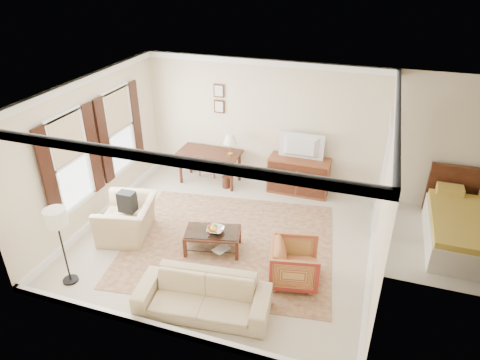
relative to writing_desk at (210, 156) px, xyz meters
The scene contains 21 objects.
room_shell 2.94m from the writing_desk, 61.06° to the right, with size 5.51×5.01×2.91m.
annex_bedroom 5.70m from the writing_desk, ahead, with size 3.00×2.70×2.90m.
window_front 3.28m from the writing_desk, 119.83° to the right, with size 0.12×1.56×1.80m, color #CCB284, non-canonical shape.
window_rear 2.13m from the writing_desk, 144.03° to the right, with size 0.12×1.56×1.80m, color #CCB284, non-canonical shape.
doorway 3.90m from the writing_desk, ahead, with size 0.10×1.12×2.25m, color white, non-canonical shape.
rug 2.60m from the writing_desk, 60.16° to the right, with size 3.85×3.30×0.01m, color maroon.
writing_desk is the anchor object (origin of this frame).
desk_chair 0.41m from the writing_desk, 114.20° to the left, with size 0.45×0.45×1.05m, color brown, non-canonical shape.
desk_lamp 0.63m from the writing_desk, ahead, with size 0.32×0.32×0.50m, color silver, non-canonical shape.
framed_prints 1.34m from the writing_desk, 76.89° to the left, with size 0.25×0.04×0.68m, color #482114, non-canonical shape.
sideboard 2.11m from the writing_desk, ahead, with size 1.36×0.52×0.83m, color brown.
tv 2.19m from the writing_desk, ahead, with size 0.95×0.55×0.12m, color black.
coffee_table 2.70m from the writing_desk, 67.04° to the right, with size 1.10×0.80×0.42m.
fruit_bowl 2.71m from the writing_desk, 65.84° to the right, with size 0.42×0.42×0.10m, color silver.
book_a 2.62m from the writing_desk, 69.78° to the right, with size 0.28×0.04×0.38m, color brown.
book_b 2.86m from the writing_desk, 65.58° to the right, with size 0.28×0.03×0.38m, color brown.
striped_armchair 3.88m from the writing_desk, 46.96° to the right, with size 0.78×0.73×0.81m, color maroon.
club_armchair 2.63m from the writing_desk, 105.20° to the right, with size 1.13×0.73×0.99m, color tan.
backpack 2.56m from the writing_desk, 105.48° to the right, with size 0.32×0.22×0.40m, color black.
sofa 4.22m from the writing_desk, 69.53° to the right, with size 2.03×0.59×0.79m, color tan.
floor_lamp 4.16m from the writing_desk, 102.84° to the right, with size 0.35×0.35×1.41m.
Camera 1 is at (2.41, -6.33, 4.91)m, focal length 32.00 mm.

